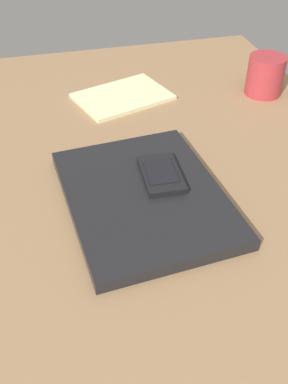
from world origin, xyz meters
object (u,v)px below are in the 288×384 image
at_px(cell_phone_on_laptop, 161,174).
at_px(laptop_closed, 144,197).
at_px(notepad, 123,96).
at_px(coffee_mug, 265,75).

bearing_deg(cell_phone_on_laptop, laptop_closed, 129.39).
bearing_deg(notepad, laptop_closed, 155.21).
distance_m(laptop_closed, cell_phone_on_laptop, 0.05).
bearing_deg(cell_phone_on_laptop, notepad, -0.70).
xyz_separation_m(cell_phone_on_laptop, coffee_mug, (0.27, -0.32, 0.02)).
bearing_deg(coffee_mug, laptop_closed, 130.63).
height_order(laptop_closed, cell_phone_on_laptop, cell_phone_on_laptop).
xyz_separation_m(laptop_closed, coffee_mug, (0.30, -0.35, 0.03)).
relative_size(laptop_closed, notepad, 1.59).
relative_size(laptop_closed, cell_phone_on_laptop, 2.95).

